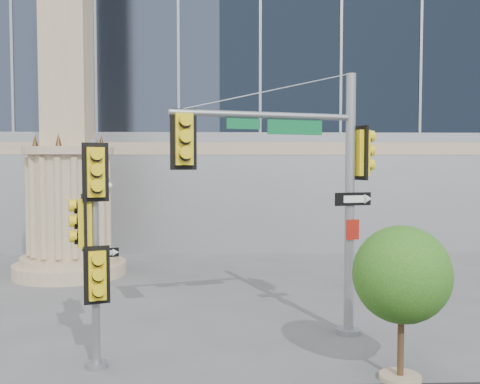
{
  "coord_description": "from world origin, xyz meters",
  "views": [
    {
      "loc": [
        -0.05,
        -12.45,
        4.44
      ],
      "look_at": [
        0.53,
        2.0,
        3.68
      ],
      "focal_mm": 40.0,
      "sensor_mm": 36.0,
      "label": 1
    }
  ],
  "objects": [
    {
      "name": "street_tree",
      "position": [
        3.73,
        -1.78,
        2.1
      ],
      "size": [
        2.05,
        2.0,
        3.19
      ],
      "color": "tan",
      "rests_on": "ground"
    },
    {
      "name": "monument",
      "position": [
        -6.0,
        9.0,
        5.52
      ],
      "size": [
        4.4,
        4.4,
        16.6
      ],
      "color": "tan",
      "rests_on": "ground"
    },
    {
      "name": "main_signal_pole",
      "position": [
        2.18,
        0.85,
        4.18
      ],
      "size": [
        5.1,
        1.93,
        6.75
      ],
      "rotation": [
        0.0,
        0.0,
        0.29
      ],
      "color": "slate",
      "rests_on": "ground"
    },
    {
      "name": "secondary_signal_pole",
      "position": [
        -2.73,
        -1.03,
        2.92
      ],
      "size": [
        0.93,
        0.67,
        4.96
      ],
      "rotation": [
        0.0,
        0.0,
        0.36
      ],
      "color": "slate",
      "rests_on": "ground"
    },
    {
      "name": "ground",
      "position": [
        0.0,
        0.0,
        0.0
      ],
      "size": [
        120.0,
        120.0,
        0.0
      ],
      "primitive_type": "plane",
      "color": "#545456",
      "rests_on": "ground"
    }
  ]
}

